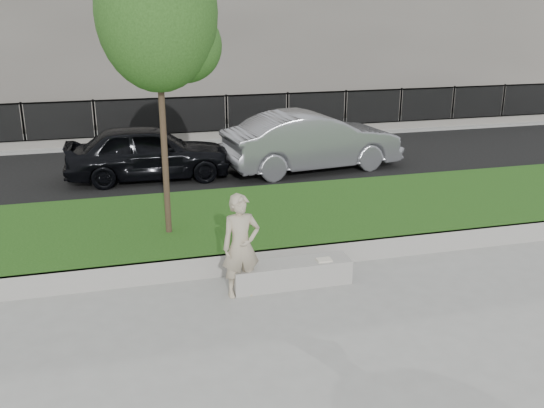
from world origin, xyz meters
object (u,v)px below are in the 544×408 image
object	(u,v)px
stone_bench	(291,273)
book	(324,260)
man	(241,246)
young_tree	(161,18)
car_silver	(312,141)
car_dark	(149,152)

from	to	relation	value
stone_bench	book	world-z (taller)	book
stone_bench	man	world-z (taller)	man
book	stone_bench	bearing A→B (deg)	171.77
stone_bench	young_tree	xyz separation A→B (m)	(-1.75, 2.06, 4.10)
car_silver	car_dark	bearing A→B (deg)	80.27
stone_bench	man	bearing A→B (deg)	-170.47
book	young_tree	world-z (taller)	young_tree
young_tree	car_silver	xyz separation A→B (m)	(4.49, 4.94, -3.44)
stone_bench	car_dark	world-z (taller)	car_dark
man	young_tree	size ratio (longest dim) A/B	0.32
book	young_tree	distance (m)	5.00
book	car_silver	distance (m)	7.43
book	car_dark	world-z (taller)	car_dark
car_dark	car_silver	distance (m)	4.56
stone_bench	car_silver	distance (m)	7.54
man	book	bearing A→B (deg)	-1.26
car_dark	car_silver	world-z (taller)	car_silver
stone_bench	man	xyz separation A→B (m)	(-0.89, -0.15, 0.65)
car_dark	book	bearing A→B (deg)	-160.06
stone_bench	book	xyz separation A→B (m)	(0.55, -0.09, 0.22)
man	car_dark	size ratio (longest dim) A/B	0.39
man	car_silver	bearing A→B (deg)	59.33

